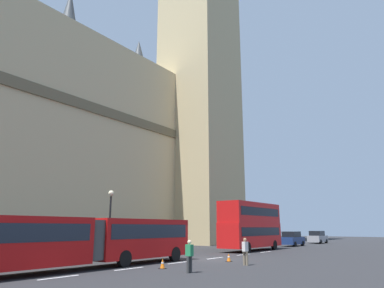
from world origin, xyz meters
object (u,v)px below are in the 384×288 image
at_px(sedan_lead, 292,239).
at_px(pedestrian_by_kerb, 245,250).
at_px(double_decker_bus, 251,224).
at_px(traffic_cone_middle, 229,258).
at_px(pedestrian_near_cones, 189,255).
at_px(traffic_cone_west, 163,264).
at_px(street_lamp, 110,218).
at_px(sedan_trailing, 318,237).
at_px(articulated_bus, 87,238).

relative_size(sedan_lead, pedestrian_by_kerb, 2.60).
relative_size(double_decker_bus, traffic_cone_middle, 16.64).
xyz_separation_m(pedestrian_near_cones, pedestrian_by_kerb, (5.23, -0.55, 0.00)).
height_order(traffic_cone_west, street_lamp, street_lamp).
bearing_deg(traffic_cone_west, traffic_cone_middle, -8.07).
bearing_deg(sedan_trailing, double_decker_bus, -179.82).
relative_size(pedestrian_near_cones, pedestrian_by_kerb, 1.00).
xyz_separation_m(sedan_trailing, traffic_cone_west, (-39.96, -3.57, -0.63)).
bearing_deg(sedan_lead, traffic_cone_middle, -169.30).
distance_m(pedestrian_near_cones, pedestrian_by_kerb, 5.25).
height_order(double_decker_bus, pedestrian_near_cones, double_decker_bus).
height_order(articulated_bus, pedestrian_near_cones, articulated_bus).
height_order(pedestrian_near_cones, pedestrian_by_kerb, same).
distance_m(traffic_cone_middle, street_lamp, 9.89).
relative_size(articulated_bus, pedestrian_near_cones, 9.77).
xyz_separation_m(articulated_bus, traffic_cone_west, (2.82, -3.50, -1.46)).
bearing_deg(traffic_cone_middle, pedestrian_by_kerb, -125.80).
distance_m(articulated_bus, pedestrian_near_cones, 6.41).
height_order(sedan_lead, street_lamp, street_lamp).
relative_size(articulated_bus, traffic_cone_middle, 28.46).
bearing_deg(double_decker_bus, traffic_cone_middle, -159.98).
bearing_deg(sedan_trailing, pedestrian_near_cones, -171.52).
relative_size(double_decker_bus, sedan_trailing, 2.19).
bearing_deg(traffic_cone_west, sedan_trailing, 5.11).
bearing_deg(articulated_bus, sedan_trailing, 0.10).
distance_m(articulated_bus, pedestrian_by_kerb, 9.88).
distance_m(traffic_cone_west, pedestrian_by_kerb, 5.50).
relative_size(articulated_bus, double_decker_bus, 1.71).
relative_size(double_decker_bus, pedestrian_by_kerb, 5.71).
bearing_deg(traffic_cone_middle, articulated_bus, 153.92).
bearing_deg(sedan_lead, pedestrian_by_kerb, -165.24).
bearing_deg(pedestrian_near_cones, double_decker_bus, 17.68).
bearing_deg(pedestrian_near_cones, traffic_cone_west, 74.60).
bearing_deg(street_lamp, pedestrian_near_cones, -108.05).
bearing_deg(articulated_bus, street_lamp, 39.07).
xyz_separation_m(sedan_lead, traffic_cone_middle, (-23.52, -4.44, -0.63)).
bearing_deg(pedestrian_by_kerb, traffic_cone_west, 146.26).
distance_m(sedan_lead, traffic_cone_middle, 23.94).
distance_m(articulated_bus, traffic_cone_middle, 10.04).
relative_size(traffic_cone_west, pedestrian_near_cones, 0.34).
distance_m(articulated_bus, street_lamp, 7.27).
bearing_deg(articulated_bus, double_decker_bus, 0.01).
relative_size(double_decker_bus, traffic_cone_west, 16.64).
distance_m(double_decker_bus, sedan_lead, 11.67).
bearing_deg(traffic_cone_west, street_lamp, 71.15).
xyz_separation_m(articulated_bus, pedestrian_near_cones, (2.13, -5.98, -0.83)).
bearing_deg(pedestrian_by_kerb, pedestrian_near_cones, 173.99).
height_order(double_decker_bus, traffic_cone_west, double_decker_bus).
relative_size(traffic_cone_west, street_lamp, 0.11).
distance_m(traffic_cone_west, pedestrian_near_cones, 2.65).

